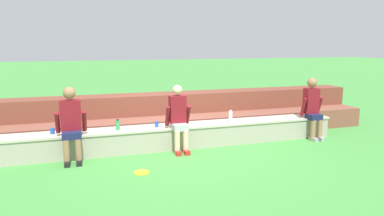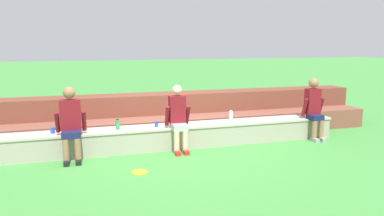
# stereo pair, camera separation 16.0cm
# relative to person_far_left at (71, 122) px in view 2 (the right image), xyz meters

# --- Properties ---
(ground_plane) EXTENTS (80.00, 80.00, 0.00)m
(ground_plane) POSITION_rel_person_far_left_xyz_m (2.11, 0.03, -0.72)
(ground_plane) COLOR #428E3D
(stone_seating_wall) EXTENTS (7.04, 0.57, 0.47)m
(stone_seating_wall) POSITION_rel_person_far_left_xyz_m (2.11, 0.29, -0.48)
(stone_seating_wall) COLOR #A8A08E
(stone_seating_wall) RESTS_ON ground
(brick_bleachers) EXTENTS (10.02, 1.34, 0.94)m
(brick_bleachers) POSITION_rel_person_far_left_xyz_m (2.11, 1.47, -0.33)
(brick_bleachers) COLOR brown
(brick_bleachers) RESTS_ON ground
(person_far_left) EXTENTS (0.55, 0.55, 1.37)m
(person_far_left) POSITION_rel_person_far_left_xyz_m (0.00, 0.00, 0.00)
(person_far_left) COLOR #996B4C
(person_far_left) RESTS_ON ground
(person_left_of_center) EXTENTS (0.50, 0.53, 1.33)m
(person_left_of_center) POSITION_rel_person_far_left_xyz_m (2.03, -0.00, -0.04)
(person_left_of_center) COLOR beige
(person_left_of_center) RESTS_ON ground
(person_center) EXTENTS (0.49, 0.51, 1.38)m
(person_center) POSITION_rel_person_far_left_xyz_m (5.17, 0.03, 0.01)
(person_center) COLOR #996B4C
(person_center) RESTS_ON ground
(water_bottle_near_left) EXTENTS (0.08, 0.08, 0.21)m
(water_bottle_near_left) POSITION_rel_person_far_left_xyz_m (0.86, 0.26, -0.16)
(water_bottle_near_left) COLOR green
(water_bottle_near_left) RESTS_ON stone_seating_wall
(water_bottle_center_gap) EXTENTS (0.08, 0.08, 0.25)m
(water_bottle_center_gap) POSITION_rel_person_far_left_xyz_m (3.28, 0.31, -0.14)
(water_bottle_center_gap) COLOR silver
(water_bottle_center_gap) RESTS_ON stone_seating_wall
(water_bottle_mid_right) EXTENTS (0.07, 0.07, 0.27)m
(water_bottle_mid_right) POSITION_rel_person_far_left_xyz_m (5.49, 0.28, -0.13)
(water_bottle_mid_right) COLOR green
(water_bottle_mid_right) RESTS_ON stone_seating_wall
(plastic_cup_middle) EXTENTS (0.08, 0.08, 0.11)m
(plastic_cup_middle) POSITION_rel_person_far_left_xyz_m (1.63, 0.26, -0.20)
(plastic_cup_middle) COLOR blue
(plastic_cup_middle) RESTS_ON stone_seating_wall
(plastic_cup_right_end) EXTENTS (0.08, 0.08, 0.11)m
(plastic_cup_right_end) POSITION_rel_person_far_left_xyz_m (-0.34, 0.31, -0.20)
(plastic_cup_right_end) COLOR blue
(plastic_cup_right_end) RESTS_ON stone_seating_wall
(frisbee) EXTENTS (0.26, 0.26, 0.02)m
(frisbee) POSITION_rel_person_far_left_xyz_m (1.09, -1.01, -0.72)
(frisbee) COLOR yellow
(frisbee) RESTS_ON ground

